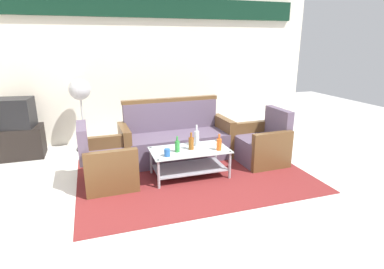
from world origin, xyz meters
TOP-DOWN VIEW (x-y plane):
  - ground_plane at (0.00, 0.00)m, footprint 14.00×14.00m
  - wall_back at (0.00, 3.05)m, footprint 6.52×0.19m
  - rug at (0.08, 0.94)m, footprint 3.23×2.28m
  - couch at (0.03, 1.69)m, footprint 1.82×0.79m
  - armchair_left at (-1.12, 1.01)m, footprint 0.71×0.77m
  - armchair_right at (1.29, 1.08)m, footprint 0.72×0.78m
  - coffee_table at (0.02, 0.92)m, footprint 1.10×0.60m
  - bottle_brown at (0.04, 0.91)m, footprint 0.07×0.07m
  - bottle_orange at (0.40, 0.76)m, footprint 0.07×0.07m
  - bottle_green at (-0.17, 0.88)m, footprint 0.07×0.07m
  - bottle_clear at (0.17, 1.05)m, footprint 0.07×0.07m
  - cup at (-0.35, 0.75)m, footprint 0.08×0.08m
  - tv_stand at (-2.47, 2.55)m, footprint 0.80×0.50m
  - television at (-2.47, 2.55)m, footprint 0.65×0.51m
  - pedestal_fan at (-1.41, 2.60)m, footprint 0.36×0.36m

SIDE VIEW (x-z plane):
  - ground_plane at x=0.00m, z-range 0.00..0.00m
  - rug at x=0.08m, z-range 0.00..0.01m
  - tv_stand at x=-2.47m, z-range 0.00..0.52m
  - coffee_table at x=0.02m, z-range 0.07..0.47m
  - armchair_left at x=-1.12m, z-range -0.14..0.71m
  - armchair_right at x=1.29m, z-range -0.14..0.71m
  - couch at x=0.03m, z-range -0.16..0.80m
  - cup at x=-0.35m, z-range 0.41..0.51m
  - bottle_green at x=-0.17m, z-range 0.38..0.61m
  - bottle_orange at x=0.40m, z-range 0.38..0.62m
  - bottle_brown at x=0.04m, z-range 0.38..0.63m
  - bottle_clear at x=0.17m, z-range 0.37..0.69m
  - television at x=-2.47m, z-range 0.52..1.00m
  - pedestal_fan at x=-1.41m, z-range 0.38..1.65m
  - wall_back at x=0.00m, z-range 0.08..2.88m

